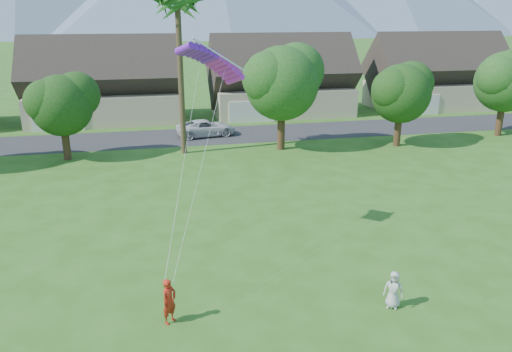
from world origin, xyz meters
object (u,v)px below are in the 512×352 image
object	(u,v)px
watcher	(394,290)
parked_car	(206,128)
kite_flyer	(169,301)
parafoil_kite	(212,59)

from	to	relation	value
watcher	parked_car	size ratio (longest dim) A/B	0.28
kite_flyer	watcher	world-z (taller)	kite_flyer
kite_flyer	watcher	distance (m)	8.49
watcher	kite_flyer	bearing A→B (deg)	-152.87
kite_flyer	parked_car	bearing A→B (deg)	36.59
parked_car	kite_flyer	bearing A→B (deg)	161.35
parked_car	parafoil_kite	bearing A→B (deg)	165.26
kite_flyer	parafoil_kite	distance (m)	10.66
parked_car	parafoil_kite	distance (m)	23.92
kite_flyer	parked_car	distance (m)	29.30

